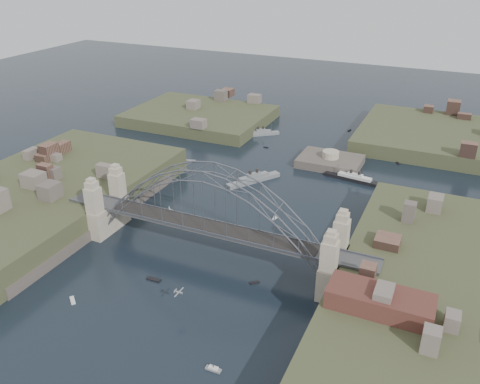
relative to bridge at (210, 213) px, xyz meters
name	(u,v)px	position (x,y,z in m)	size (l,w,h in m)	color
ground	(211,255)	(0.00, 0.00, -12.32)	(500.00, 500.00, 0.00)	black
bridge	(210,213)	(0.00, 0.00, 0.00)	(84.00, 13.80, 24.60)	#444446
shore_west	(39,205)	(-57.32, 0.00, -10.35)	(50.50, 90.00, 12.00)	#3E4326
shore_east	(451,310)	(57.32, 0.00, -10.35)	(50.50, 90.00, 12.00)	#3E4326
headland_nw	(200,120)	(-55.00, 95.00, -11.82)	(60.00, 45.00, 9.00)	#3E4326
headland_ne	(450,143)	(50.00, 110.00, -11.57)	(70.00, 55.00, 9.50)	#3E4326
fort_island	(330,166)	(12.00, 70.00, -12.66)	(22.00, 16.00, 9.40)	#4D453D
wharf_shed	(380,301)	(44.00, -14.00, -2.32)	(20.00, 8.00, 4.00)	#592D26
finger_pier	(331,380)	(39.00, -28.00, -11.62)	(4.00, 22.00, 1.40)	#444446
naval_cruiser_near	(254,179)	(-7.50, 45.39, -11.39)	(13.17, 18.33, 6.03)	gray
naval_cruiser_far	(261,133)	(-22.88, 89.11, -11.50)	(13.63, 11.47, 5.30)	gray
ocean_liner	(355,179)	(23.16, 60.16, -11.53)	(20.91, 5.64, 5.09)	black
aeroplane	(178,292)	(4.13, -22.59, -6.84)	(1.86, 3.55, 0.52)	#9EA0A5
small_boat_a	(169,210)	(-21.87, 15.47, -11.46)	(1.15, 2.47, 2.38)	white
small_boat_b	(275,216)	(8.10, 24.56, -11.38)	(1.29, 2.08, 2.38)	white
small_boat_c	(154,279)	(-7.46, -14.96, -12.17)	(3.48, 1.24, 0.45)	white
small_boat_d	(346,212)	(25.92, 36.51, -12.04)	(2.52, 1.05, 1.43)	white
small_boat_e	(191,161)	(-35.75, 52.52, -12.17)	(3.72, 2.01, 0.45)	white
small_boat_f	(266,177)	(-4.82, 50.40, -12.17)	(1.47, 1.21, 0.45)	white
small_boat_g	(213,369)	(18.27, -34.07, -12.04)	(3.13, 1.09, 1.43)	white
small_boat_h	(266,147)	(-15.55, 76.83, -12.17)	(1.79, 0.62, 0.45)	white
small_boat_i	(343,243)	(29.66, 18.38, -11.44)	(1.84, 2.38, 2.38)	white
small_boat_j	(73,300)	(-19.54, -29.06, -12.17)	(2.69, 2.47, 0.45)	white
small_boat_k	(349,130)	(9.54, 110.52, -12.17)	(1.14, 2.22, 0.45)	white
small_boat_l	(154,182)	(-36.71, 29.66, -11.43)	(2.04, 2.19, 2.38)	white
small_boat_m	(255,283)	(14.79, -6.25, -12.17)	(2.18, 2.08, 0.45)	white
small_boat_n	(398,163)	(34.21, 81.77, -12.17)	(1.81, 2.49, 0.45)	white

